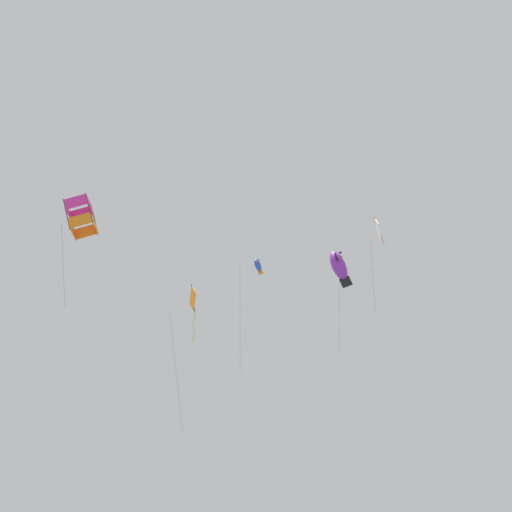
{
  "coord_description": "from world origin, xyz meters",
  "views": [
    {
      "loc": [
        40.4,
        2.49,
        0.82
      ],
      "look_at": [
        -1.67,
        0.15,
        22.85
      ],
      "focal_mm": 49.73,
      "sensor_mm": 36.0,
      "label": 1
    }
  ],
  "objects_px": {
    "kite_diamond_mid_left": "(379,231)",
    "kite_diamond_far_centre": "(193,300)",
    "kite_fish_upper_right": "(339,266)",
    "kite_fish_low_drifter": "(258,265)",
    "kite_box_highest": "(81,217)"
  },
  "relations": [
    {
      "from": "kite_diamond_far_centre",
      "to": "kite_fish_upper_right",
      "type": "bearing_deg",
      "value": 44.53
    },
    {
      "from": "kite_diamond_far_centre",
      "to": "kite_fish_upper_right",
      "type": "distance_m",
      "value": 10.1
    },
    {
      "from": "kite_box_highest",
      "to": "kite_fish_upper_right",
      "type": "relative_size",
      "value": 0.96
    },
    {
      "from": "kite_fish_low_drifter",
      "to": "kite_diamond_mid_left",
      "type": "bearing_deg",
      "value": 73.25
    },
    {
      "from": "kite_box_highest",
      "to": "kite_diamond_far_centre",
      "type": "xyz_separation_m",
      "value": [
        -8.62,
        5.34,
        -1.5
      ]
    },
    {
      "from": "kite_fish_low_drifter",
      "to": "kite_box_highest",
      "type": "distance_m",
      "value": 16.96
    },
    {
      "from": "kite_fish_low_drifter",
      "to": "kite_diamond_far_centre",
      "type": "bearing_deg",
      "value": -39.68
    },
    {
      "from": "kite_diamond_mid_left",
      "to": "kite_fish_upper_right",
      "type": "relative_size",
      "value": 1.06
    },
    {
      "from": "kite_diamond_mid_left",
      "to": "kite_fish_upper_right",
      "type": "distance_m",
      "value": 8.43
    },
    {
      "from": "kite_box_highest",
      "to": "kite_diamond_far_centre",
      "type": "height_order",
      "value": "kite_box_highest"
    },
    {
      "from": "kite_diamond_far_centre",
      "to": "kite_diamond_mid_left",
      "type": "bearing_deg",
      "value": 72.23
    },
    {
      "from": "kite_fish_low_drifter",
      "to": "kite_fish_upper_right",
      "type": "distance_m",
      "value": 10.61
    },
    {
      "from": "kite_diamond_mid_left",
      "to": "kite_fish_upper_right",
      "type": "xyz_separation_m",
      "value": [
        5.39,
        -3.46,
        -5.48
      ]
    },
    {
      "from": "kite_fish_low_drifter",
      "to": "kite_box_highest",
      "type": "bearing_deg",
      "value": -35.15
    },
    {
      "from": "kite_diamond_mid_left",
      "to": "kite_diamond_far_centre",
      "type": "distance_m",
      "value": 14.7
    }
  ]
}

